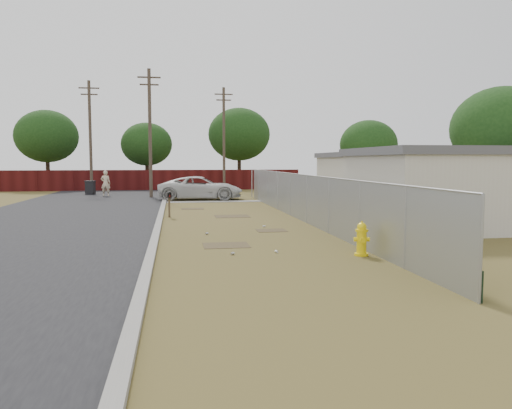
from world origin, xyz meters
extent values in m
plane|color=brown|center=(0.00, 0.00, 0.00)|extent=(120.00, 120.00, 0.00)
cube|color=black|center=(-7.50, 8.00, 0.01)|extent=(9.00, 60.00, 0.02)
cube|color=#9A968F|center=(-3.00, 8.00, 0.06)|extent=(0.25, 60.00, 0.12)
cube|color=#9A968F|center=(0.00, 11.50, 0.01)|extent=(6.20, 1.00, 0.03)
cylinder|color=#919399|center=(3.10, -12.00, 1.00)|extent=(0.06, 0.06, 2.00)
cylinder|color=#919399|center=(3.10, -9.00, 1.00)|extent=(0.06, 0.06, 2.00)
cylinder|color=#919399|center=(3.10, -6.00, 1.00)|extent=(0.06, 0.06, 2.00)
cylinder|color=#919399|center=(3.10, -3.00, 1.00)|extent=(0.06, 0.06, 2.00)
cylinder|color=#919399|center=(3.10, 0.00, 1.00)|extent=(0.06, 0.06, 2.00)
cylinder|color=#919399|center=(3.10, 3.00, 1.00)|extent=(0.06, 0.06, 2.00)
cylinder|color=#919399|center=(3.10, 6.00, 1.00)|extent=(0.06, 0.06, 2.00)
cylinder|color=#919399|center=(3.10, 9.00, 1.00)|extent=(0.06, 0.06, 2.00)
cylinder|color=#919399|center=(3.10, 12.00, 1.00)|extent=(0.06, 0.06, 2.00)
cylinder|color=#919399|center=(3.10, 15.00, 1.00)|extent=(0.06, 0.06, 2.00)
cylinder|color=#919399|center=(3.10, 1.00, 2.00)|extent=(0.04, 26.00, 0.04)
cube|color=gray|center=(3.10, 1.00, 1.00)|extent=(0.01, 26.00, 2.00)
cube|color=black|center=(3.16, 1.00, 0.30)|extent=(0.03, 26.00, 0.60)
cube|color=#440F0E|center=(-6.00, 25.00, 0.90)|extent=(30.00, 0.12, 1.80)
cylinder|color=brown|center=(-4.00, 16.00, 4.50)|extent=(0.24, 0.24, 9.00)
cube|color=brown|center=(-4.00, 16.00, 8.40)|extent=(1.60, 0.10, 0.10)
cube|color=brown|center=(-4.00, 16.00, 7.90)|extent=(1.30, 0.10, 0.10)
cylinder|color=brown|center=(-9.00, 22.00, 4.50)|extent=(0.24, 0.24, 9.00)
cube|color=brown|center=(-9.00, 22.00, 8.40)|extent=(1.60, 0.10, 0.10)
cube|color=brown|center=(-9.00, 22.00, 7.90)|extent=(1.30, 0.10, 0.10)
cylinder|color=brown|center=(2.00, 24.00, 4.50)|extent=(0.24, 0.24, 9.00)
cube|color=brown|center=(2.00, 24.00, 8.40)|extent=(1.60, 0.10, 0.10)
cube|color=brown|center=(2.00, 24.00, 7.90)|extent=(1.30, 0.10, 0.10)
cube|color=beige|center=(9.00, -2.00, 1.40)|extent=(8.00, 6.00, 2.80)
cube|color=#525257|center=(9.00, -2.00, 2.95)|extent=(8.32, 6.24, 0.30)
cube|color=beige|center=(10.50, 9.00, 1.40)|extent=(7.00, 6.00, 2.80)
cube|color=#525257|center=(10.50, 9.00, 2.95)|extent=(7.28, 6.24, 0.30)
cylinder|color=#312216|center=(-14.00, 29.00, 1.65)|extent=(0.36, 0.36, 3.30)
ellipsoid|color=#153210|center=(-14.00, 29.00, 4.88)|extent=(5.70, 5.70, 4.84)
cylinder|color=#312216|center=(-5.00, 30.00, 1.43)|extent=(0.36, 0.36, 2.86)
ellipsoid|color=#153210|center=(-5.00, 30.00, 4.23)|extent=(4.94, 4.94, 4.20)
cylinder|color=#312216|center=(4.00, 29.00, 1.76)|extent=(0.36, 0.36, 3.52)
ellipsoid|color=#153210|center=(4.00, 29.00, 5.20)|extent=(6.08, 6.08, 5.17)
cylinder|color=#312216|center=(13.00, 18.00, 1.32)|extent=(0.36, 0.36, 2.64)
ellipsoid|color=#153210|center=(13.00, 18.00, 3.90)|extent=(4.56, 4.56, 3.88)
cylinder|color=#312216|center=(14.00, 3.00, 1.43)|extent=(0.36, 0.36, 2.86)
ellipsoid|color=#153210|center=(14.00, 3.00, 4.23)|extent=(4.94, 4.94, 4.20)
cylinder|color=yellow|center=(2.70, -7.23, 0.03)|extent=(0.44, 0.44, 0.07)
cylinder|color=yellow|center=(2.70, -7.23, 0.37)|extent=(0.31, 0.31, 0.65)
cylinder|color=yellow|center=(2.70, -7.23, 0.70)|extent=(0.40, 0.40, 0.06)
sphere|color=yellow|center=(2.70, -7.23, 0.79)|extent=(0.29, 0.29, 0.26)
cylinder|color=yellow|center=(2.70, -7.23, 0.92)|extent=(0.05, 0.05, 0.07)
cylinder|color=yellow|center=(2.54, -7.21, 0.45)|extent=(0.13, 0.14, 0.12)
cylinder|color=yellow|center=(2.86, -7.25, 0.45)|extent=(0.13, 0.14, 0.12)
cylinder|color=yellow|center=(2.68, -7.38, 0.45)|extent=(0.18, 0.16, 0.16)
cube|color=brown|center=(-2.60, 3.11, 0.49)|extent=(0.10, 0.10, 0.98)
cube|color=black|center=(-2.60, 3.11, 1.00)|extent=(0.24, 0.49, 0.18)
cylinder|color=black|center=(-2.60, 3.11, 1.09)|extent=(0.24, 0.49, 0.18)
cube|color=red|center=(-2.57, 2.86, 1.00)|extent=(0.02, 0.04, 0.10)
imported|color=silver|center=(-0.63, 13.46, 0.78)|extent=(5.83, 3.11, 1.56)
imported|color=beige|center=(-7.35, 17.84, 0.95)|extent=(0.73, 0.52, 1.90)
cube|color=black|center=(-8.79, 19.96, 0.50)|extent=(0.72, 0.72, 1.01)
cube|color=black|center=(-8.79, 19.96, 1.03)|extent=(0.79, 0.79, 0.08)
cylinder|color=black|center=(-8.52, 19.60, 0.10)|extent=(0.08, 0.22, 0.21)
cylinder|color=silver|center=(0.48, -6.45, 0.04)|extent=(0.10, 0.12, 0.07)
cylinder|color=#B3B3B8|center=(-1.24, -2.64, 0.04)|extent=(0.12, 0.11, 0.07)
cylinder|color=silver|center=(1.10, -1.01, 0.04)|extent=(0.10, 0.08, 0.07)
cylinder|color=#B3B3B8|center=(-0.78, -6.57, 0.04)|extent=(0.12, 0.11, 0.07)
camera|label=1|loc=(-2.33, -20.10, 2.59)|focal=35.00mm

